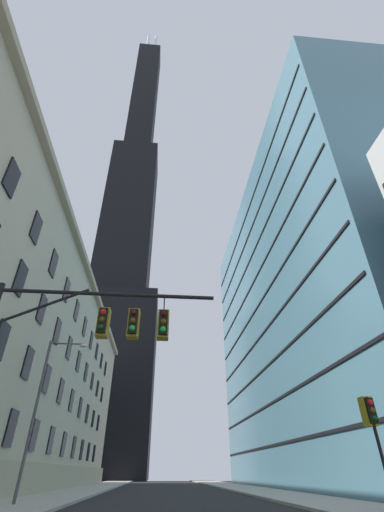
% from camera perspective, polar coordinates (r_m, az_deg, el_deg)
% --- Properties ---
extents(dark_skyscraper, '(23.50, 23.50, 207.65)m').
position_cam_1_polar(dark_skyscraper, '(113.30, -11.20, 0.70)').
color(dark_skyscraper, black).
rests_on(dark_skyscraper, ground).
extents(glass_office_midrise, '(18.75, 49.00, 40.90)m').
position_cam_1_polar(glass_office_midrise, '(50.19, 21.15, -8.29)').
color(glass_office_midrise, teal).
rests_on(glass_office_midrise, ground).
extents(traffic_signal_mast, '(7.85, 0.63, 7.13)m').
position_cam_1_polar(traffic_signal_mast, '(12.32, -16.96, -13.17)').
color(traffic_signal_mast, black).
rests_on(traffic_signal_mast, sidewalk_left).
extents(traffic_light_near_right, '(0.40, 0.63, 3.89)m').
position_cam_1_polar(traffic_light_near_right, '(15.80, 27.90, -22.99)').
color(traffic_light_near_right, black).
rests_on(traffic_light_near_right, sidewalk_right).
extents(street_lamppost, '(2.54, 0.32, 8.70)m').
position_cam_1_polar(street_lamppost, '(23.90, -23.73, -21.20)').
color(street_lamppost, '#47474C').
rests_on(street_lamppost, sidewalk_left).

